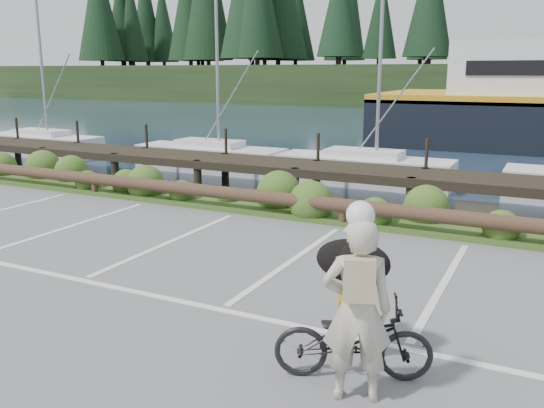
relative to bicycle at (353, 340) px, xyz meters
The scene contains 7 objects.
ground 2.62m from the bicycle, 149.54° to the left, with size 72.00×72.00×0.00m, color #5C5C5F.
harbor_backdrop 79.80m from the bicycle, 91.32° to the left, with size 170.00×160.00×30.00m.
vegetation_strip 6.98m from the bicycle, 108.60° to the left, with size 34.00×1.60×0.10m, color #3D5B21.
log_rail 6.33m from the bicycle, 110.62° to the left, with size 32.00×0.30×0.60m, color #443021, non-canonical shape.
bicycle is the anchor object (origin of this frame).
cyclist 0.64m from the bicycle, 68.48° to the right, with size 0.70×0.46×1.91m, color #BDB5A0.
dog 0.89m from the bicycle, 111.52° to the left, with size 0.88×0.43×0.51m, color black.
Camera 1 is at (3.97, -6.78, 3.26)m, focal length 38.00 mm.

